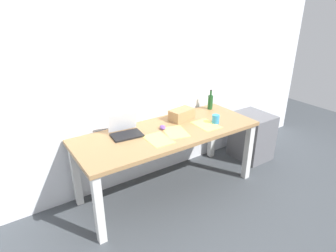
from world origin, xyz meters
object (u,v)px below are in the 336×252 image
at_px(laptop_left, 125,130).
at_px(computer_mouse, 163,127).
at_px(beer_bottle, 210,102).
at_px(cardboard_box, 182,114).
at_px(coffee_mug, 216,119).
at_px(desk, 168,138).
at_px(filing_cabinet, 252,136).

relative_size(laptop_left, computer_mouse, 3.15).
relative_size(beer_bottle, computer_mouse, 2.41).
distance_m(computer_mouse, cardboard_box, 0.33).
xyz_separation_m(computer_mouse, coffee_mug, (0.56, -0.19, 0.03)).
bearing_deg(laptop_left, cardboard_box, 1.04).
distance_m(beer_bottle, computer_mouse, 0.83).
distance_m(desk, filing_cabinet, 1.38).
xyz_separation_m(laptop_left, coffee_mug, (0.94, -0.28, 0.00)).
distance_m(desk, laptop_left, 0.45).
relative_size(computer_mouse, coffee_mug, 1.05).
height_order(computer_mouse, filing_cabinet, computer_mouse).
bearing_deg(filing_cabinet, cardboard_box, 171.74).
bearing_deg(laptop_left, filing_cabinet, -4.57).
bearing_deg(filing_cabinet, coffee_mug, -170.37).
relative_size(desk, filing_cabinet, 3.18).
bearing_deg(beer_bottle, laptop_left, -175.38).
distance_m(desk, cardboard_box, 0.37).
relative_size(computer_mouse, cardboard_box, 0.37).
relative_size(cardboard_box, coffee_mug, 2.88).
bearing_deg(filing_cabinet, beer_bottle, 157.01).
relative_size(laptop_left, cardboard_box, 1.15).
bearing_deg(coffee_mug, beer_bottle, 56.46).
bearing_deg(beer_bottle, computer_mouse, -167.26).
bearing_deg(cardboard_box, desk, -150.74).
bearing_deg(cardboard_box, computer_mouse, -162.56).
height_order(cardboard_box, filing_cabinet, cardboard_box).
relative_size(laptop_left, beer_bottle, 1.31).
relative_size(beer_bottle, cardboard_box, 0.88).
xyz_separation_m(beer_bottle, computer_mouse, (-0.81, -0.18, -0.08)).
relative_size(laptop_left, filing_cabinet, 0.52).
bearing_deg(computer_mouse, filing_cabinet, 16.55).
bearing_deg(desk, filing_cabinet, 0.48).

